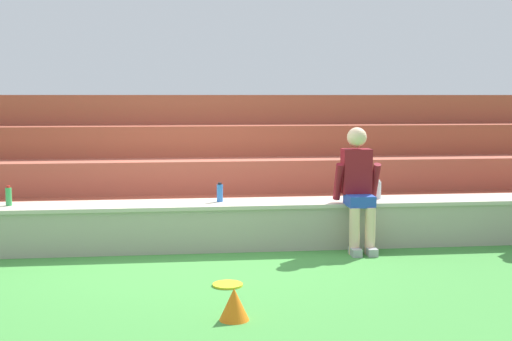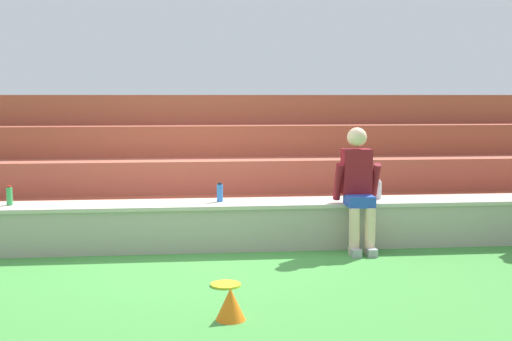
{
  "view_description": "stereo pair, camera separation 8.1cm",
  "coord_description": "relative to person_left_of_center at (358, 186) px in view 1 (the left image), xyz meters",
  "views": [
    {
      "loc": [
        -0.15,
        -6.88,
        1.67
      ],
      "look_at": [
        0.67,
        0.27,
        0.85
      ],
      "focal_mm": 46.33,
      "sensor_mm": 36.0,
      "label": 1
    },
    {
      "loc": [
        -0.07,
        -6.88,
        1.67
      ],
      "look_at": [
        0.67,
        0.27,
        0.85
      ],
      "focal_mm": 46.33,
      "sensor_mm": 36.0,
      "label": 2
    }
  ],
  "objects": [
    {
      "name": "ground_plane",
      "position": [
        -1.75,
        0.02,
        -0.71
      ],
      "size": [
        80.0,
        80.0,
        0.0
      ],
      "primitive_type": "plane",
      "color": "#428E3D"
    },
    {
      "name": "stone_seating_wall",
      "position": [
        -1.75,
        0.3,
        -0.44
      ],
      "size": [
        9.63,
        0.59,
        0.51
      ],
      "color": "#A8A08E",
      "rests_on": "ground"
    },
    {
      "name": "brick_bleachers",
      "position": [
        -1.75,
        2.32,
        -0.08
      ],
      "size": [
        12.06,
        2.37,
        1.68
      ],
      "color": "#9D4632",
      "rests_on": "ground"
    },
    {
      "name": "person_left_of_center",
      "position": [
        0.0,
        0.0,
        0.0
      ],
      "size": [
        0.49,
        0.54,
        1.33
      ],
      "color": "beige",
      "rests_on": "ground"
    },
    {
      "name": "water_bottle_center_gap",
      "position": [
        -1.47,
        0.34,
        -0.1
      ],
      "size": [
        0.07,
        0.07,
        0.21
      ],
      "color": "blue",
      "rests_on": "stone_seating_wall"
    },
    {
      "name": "water_bottle_mid_right",
      "position": [
        0.33,
        0.33,
        -0.1
      ],
      "size": [
        0.06,
        0.06,
        0.22
      ],
      "color": "silver",
      "rests_on": "stone_seating_wall"
    },
    {
      "name": "water_bottle_mid_left",
      "position": [
        -3.71,
        0.33,
        -0.1
      ],
      "size": [
        0.06,
        0.06,
        0.21
      ],
      "color": "green",
      "rests_on": "stone_seating_wall"
    },
    {
      "name": "frisbee",
      "position": [
        -1.49,
        -1.19,
        -0.7
      ],
      "size": [
        0.27,
        0.27,
        0.02
      ],
      "primitive_type": "cylinder",
      "color": "yellow",
      "rests_on": "ground"
    },
    {
      "name": "sports_cone",
      "position": [
        -1.51,
        -2.09,
        -0.58
      ],
      "size": [
        0.23,
        0.23,
        0.24
      ],
      "primitive_type": "cone",
      "color": "orange",
      "rests_on": "ground"
    }
  ]
}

